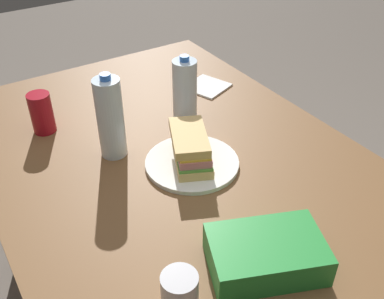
# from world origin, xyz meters

# --- Properties ---
(dining_table) EXTENTS (1.70, 0.96, 0.75)m
(dining_table) POSITION_xyz_m (0.00, 0.00, 0.66)
(dining_table) COLOR brown
(dining_table) RESTS_ON ground_plane
(paper_plate) EXTENTS (0.25, 0.25, 0.01)m
(paper_plate) POSITION_xyz_m (0.11, -0.02, 0.76)
(paper_plate) COLOR white
(paper_plate) RESTS_ON dining_table
(sandwich) EXTENTS (0.21, 0.15, 0.08)m
(sandwich) POSITION_xyz_m (0.11, -0.02, 0.80)
(sandwich) COLOR #DBB26B
(sandwich) RESTS_ON paper_plate
(soda_can_red) EXTENTS (0.07, 0.07, 0.12)m
(soda_can_red) POSITION_xyz_m (0.48, 0.26, 0.81)
(soda_can_red) COLOR maroon
(soda_can_red) RESTS_ON dining_table
(chip_bag) EXTENTS (0.23, 0.27, 0.07)m
(chip_bag) POSITION_xyz_m (-0.26, 0.03, 0.78)
(chip_bag) COLOR #268C38
(chip_bag) RESTS_ON dining_table
(water_bottle_tall) EXTENTS (0.07, 0.07, 0.21)m
(water_bottle_tall) POSITION_xyz_m (0.32, -0.13, 0.85)
(water_bottle_tall) COLOR silver
(water_bottle_tall) RESTS_ON dining_table
(water_bottle_spare) EXTENTS (0.07, 0.07, 0.24)m
(water_bottle_spare) POSITION_xyz_m (0.27, 0.13, 0.86)
(water_bottle_spare) COLOR silver
(water_bottle_spare) RESTS_ON dining_table
(paper_napkin) EXTENTS (0.17, 0.17, 0.01)m
(paper_napkin) POSITION_xyz_m (0.45, -0.30, 0.75)
(paper_napkin) COLOR white
(paper_napkin) RESTS_ON dining_table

